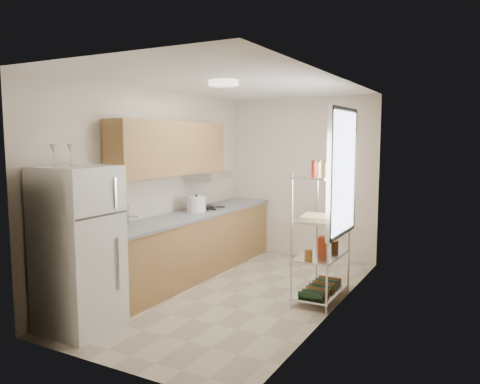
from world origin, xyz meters
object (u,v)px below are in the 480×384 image
Objects in this scene: espresso_machine at (335,204)px; rice_cooker at (196,204)px; cutting_board at (317,216)px; refrigerator at (78,249)px; frying_pan_large at (201,208)px.

rice_cooker is at bearing 178.92° from espresso_machine.
cutting_board is at bearing -108.93° from espresso_machine.
refrigerator is 2.68m from cutting_board.
refrigerator is 6.74× the size of espresso_machine.
rice_cooker is 1.99m from espresso_machine.
rice_cooker reaches higher than frying_pan_large.
espresso_machine reaches higher than rice_cooker.
frying_pan_large is (-0.14, 2.45, 0.09)m from refrigerator.
cutting_board is at bearing -0.37° from frying_pan_large.
espresso_machine is at bearing 50.65° from refrigerator.
rice_cooker is 0.26m from frying_pan_large.
espresso_machine is (1.99, 0.12, 0.13)m from rice_cooker.
cutting_board reaches higher than frying_pan_large.
refrigerator is at bearing -134.01° from espresso_machine.
espresso_machine reaches higher than frying_pan_large.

